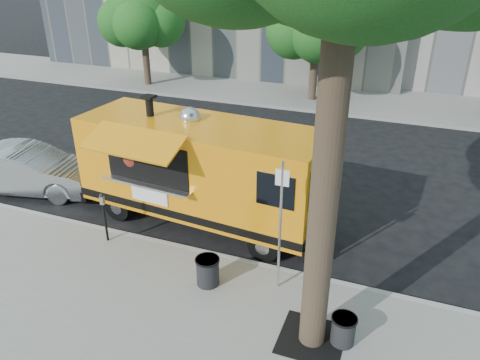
# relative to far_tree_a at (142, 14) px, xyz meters

# --- Properties ---
(ground) EXTENTS (120.00, 120.00, 0.00)m
(ground) POSITION_rel_far_tree_a_xyz_m (10.00, -12.30, -3.78)
(ground) COLOR black
(ground) RESTS_ON ground
(sidewalk) EXTENTS (60.00, 6.00, 0.15)m
(sidewalk) POSITION_rel_far_tree_a_xyz_m (10.00, -16.30, -3.70)
(sidewalk) COLOR gray
(sidewalk) RESTS_ON ground
(curb) EXTENTS (60.00, 0.14, 0.16)m
(curb) POSITION_rel_far_tree_a_xyz_m (10.00, -13.23, -3.70)
(curb) COLOR #999993
(curb) RESTS_ON ground
(far_sidewalk) EXTENTS (60.00, 5.00, 0.15)m
(far_sidewalk) POSITION_rel_far_tree_a_xyz_m (10.00, 1.20, -3.70)
(far_sidewalk) COLOR gray
(far_sidewalk) RESTS_ON ground
(tree_well) EXTENTS (1.20, 1.20, 0.02)m
(tree_well) POSITION_rel_far_tree_a_xyz_m (12.60, -15.10, -3.62)
(tree_well) COLOR black
(tree_well) RESTS_ON sidewalk
(far_tree_a) EXTENTS (3.42, 3.42, 5.36)m
(far_tree_a) POSITION_rel_far_tree_a_xyz_m (0.00, 0.00, 0.00)
(far_tree_a) COLOR #33261C
(far_tree_a) RESTS_ON far_sidewalk
(far_tree_b) EXTENTS (3.60, 3.60, 5.50)m
(far_tree_b) POSITION_rel_far_tree_a_xyz_m (9.00, 0.40, 0.06)
(far_tree_b) COLOR #33261C
(far_tree_b) RESTS_ON far_sidewalk
(sign_post) EXTENTS (0.28, 0.06, 3.00)m
(sign_post) POSITION_rel_far_tree_a_xyz_m (11.55, -13.85, -1.93)
(sign_post) COLOR silver
(sign_post) RESTS_ON sidewalk
(parking_meter) EXTENTS (0.11, 0.11, 1.33)m
(parking_meter) POSITION_rel_far_tree_a_xyz_m (7.00, -13.65, -2.79)
(parking_meter) COLOR black
(parking_meter) RESTS_ON sidewalk
(food_truck) EXTENTS (6.95, 3.42, 3.35)m
(food_truck) POSITION_rel_far_tree_a_xyz_m (8.71, -11.73, -2.20)
(food_truck) COLOR orange
(food_truck) RESTS_ON ground
(sedan) EXTENTS (4.63, 2.46, 1.45)m
(sedan) POSITION_rel_far_tree_a_xyz_m (3.02, -12.00, -3.05)
(sedan) COLOR #A0A2A6
(sedan) RESTS_ON ground
(trash_bin_left) EXTENTS (0.49, 0.49, 0.59)m
(trash_bin_left) POSITION_rel_far_tree_a_xyz_m (13.15, -14.97, -3.31)
(trash_bin_left) COLOR black
(trash_bin_left) RESTS_ON sidewalk
(trash_bin_right) EXTENTS (0.54, 0.54, 0.65)m
(trash_bin_right) POSITION_rel_far_tree_a_xyz_m (10.09, -14.30, -3.28)
(trash_bin_right) COLOR black
(trash_bin_right) RESTS_ON sidewalk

